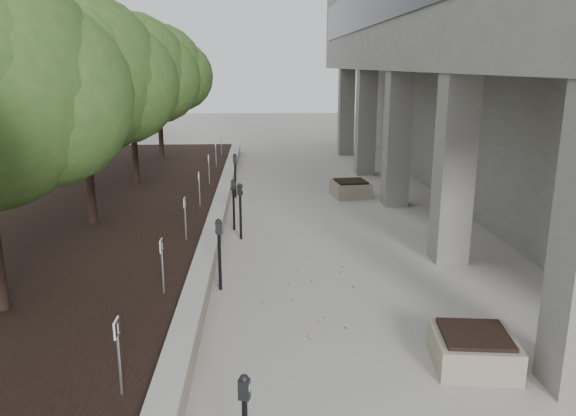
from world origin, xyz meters
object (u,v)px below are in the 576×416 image
object	(u,v)px
crabapple_tree_5	(158,91)
parking_meter_3	(240,211)
crabapple_tree_3	(84,111)
crabapple_tree_4	(131,98)
parking_meter_2	(220,255)
planter_back	(351,188)
planter_front	(474,349)
parking_meter_4	(234,205)
parking_meter_5	(235,176)

from	to	relation	value
crabapple_tree_5	parking_meter_3	bearing A→B (deg)	-70.54
crabapple_tree_3	crabapple_tree_4	xyz separation A→B (m)	(0.00, 5.00, 0.00)
parking_meter_2	planter_back	size ratio (longest dim) A/B	1.24
parking_meter_2	planter_front	size ratio (longest dim) A/B	1.28
parking_meter_2	crabapple_tree_4	bearing A→B (deg)	97.10
crabapple_tree_3	parking_meter_4	world-z (taller)	crabapple_tree_3
parking_meter_5	planter_back	distance (m)	3.77
crabapple_tree_3	crabapple_tree_5	size ratio (longest dim) A/B	1.00
crabapple_tree_4	parking_meter_3	xyz separation A→B (m)	(3.62, -5.24, -2.42)
parking_meter_5	crabapple_tree_3	bearing A→B (deg)	-135.46
crabapple_tree_5	planter_front	bearing A→B (deg)	-66.60
crabapple_tree_3	planter_back	xyz separation A→B (m)	(7.05, 4.20, -2.86)
crabapple_tree_4	parking_meter_4	world-z (taller)	crabapple_tree_4
crabapple_tree_4	crabapple_tree_5	bearing A→B (deg)	90.00
crabapple_tree_4	parking_meter_2	bearing A→B (deg)	-68.48
parking_meter_2	parking_meter_5	xyz separation A→B (m)	(-0.02, 7.65, 0.02)
crabapple_tree_3	crabapple_tree_4	world-z (taller)	same
planter_front	parking_meter_5	bearing A→B (deg)	109.64
parking_meter_3	parking_meter_5	distance (m)	4.47
parking_meter_5	planter_front	world-z (taller)	parking_meter_5
crabapple_tree_5	parking_meter_3	size ratio (longest dim) A/B	3.87
planter_front	crabapple_tree_5	bearing A→B (deg)	113.40
parking_meter_2	parking_meter_5	distance (m)	7.65
crabapple_tree_4	parking_meter_4	bearing A→B (deg)	-52.51
parking_meter_3	planter_back	distance (m)	5.63
crabapple_tree_5	planter_front	world-z (taller)	crabapple_tree_5
planter_front	planter_back	world-z (taller)	planter_back
crabapple_tree_3	parking_meter_3	xyz separation A→B (m)	(3.62, -0.24, -2.42)
parking_meter_5	planter_back	world-z (taller)	parking_meter_5
crabapple_tree_4	crabapple_tree_5	size ratio (longest dim) A/B	1.00
crabapple_tree_3	planter_back	world-z (taller)	crabapple_tree_3
crabapple_tree_4	planter_front	bearing A→B (deg)	-58.10
parking_meter_5	planter_front	bearing A→B (deg)	-77.74
crabapple_tree_4	parking_meter_4	size ratio (longest dim) A/B	4.05
crabapple_tree_4	parking_meter_5	xyz separation A→B (m)	(3.31, -0.78, -2.40)
crabapple_tree_3	parking_meter_3	bearing A→B (deg)	-3.79
planter_back	crabapple_tree_5	bearing A→B (deg)	140.53
crabapple_tree_4	parking_meter_4	xyz separation A→B (m)	(3.42, -4.45, -2.45)
crabapple_tree_3	parking_meter_5	distance (m)	5.87
parking_meter_2	parking_meter_3	distance (m)	3.21
parking_meter_2	parking_meter_4	world-z (taller)	parking_meter_2
crabapple_tree_4	parking_meter_2	size ratio (longest dim) A/B	3.87
parking_meter_2	planter_front	distance (m)	4.82
parking_meter_2	parking_meter_3	bearing A→B (deg)	70.38
parking_meter_3	parking_meter_2	bearing A→B (deg)	-74.30
crabapple_tree_4	parking_meter_4	distance (m)	6.12
crabapple_tree_4	parking_meter_3	bearing A→B (deg)	-55.38
crabapple_tree_3	planter_front	world-z (taller)	crabapple_tree_3
crabapple_tree_4	parking_meter_5	distance (m)	4.16
crabapple_tree_3	crabapple_tree_5	world-z (taller)	same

